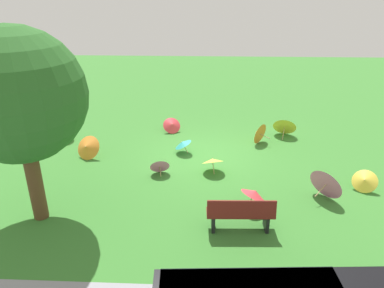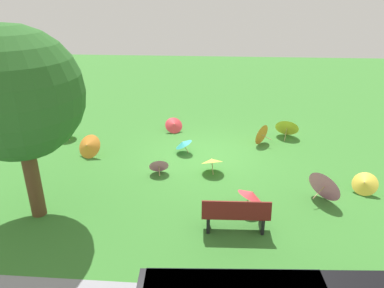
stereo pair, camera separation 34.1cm
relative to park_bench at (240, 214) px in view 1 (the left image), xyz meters
The scene contains 14 objects.
ground 4.33m from the park_bench, 79.02° to the right, with size 40.00×40.00×0.00m, color #387A2D.
park_bench is the anchor object (origin of this frame).
shade_tree 5.71m from the park_bench, ahead, with size 3.05×3.05×4.72m.
parasol_orange_0 6.20m from the park_bench, 37.87° to the right, with size 1.01×0.88×0.81m.
parasol_yellow_0 4.21m from the park_bench, 151.45° to the right, with size 0.89×0.85×0.64m.
parasol_teal_0 4.68m from the park_bench, 69.01° to the right, with size 0.65×0.66×0.57m.
parasol_yellow_1 8.28m from the park_bench, 40.36° to the right, with size 1.04×1.03×0.69m.
parasol_orange_1 5.50m from the park_bench, 101.42° to the right, with size 0.78×0.81×0.80m.
parasol_pink_0 3.62m from the park_bench, 50.73° to the right, with size 0.69×0.63×0.59m.
parasol_red_0 6.71m from the park_bench, 70.54° to the right, with size 0.86×0.79×0.62m.
parasol_yellow_2 6.59m from the park_bench, 109.76° to the right, with size 1.04×0.98×0.83m.
parasol_yellow_3 3.06m from the park_bench, 78.09° to the right, with size 0.85×0.83×0.60m.
parasol_pink_3 2.96m from the park_bench, 147.68° to the right, with size 1.04×1.07×0.96m.
parasol_red_1 1.08m from the park_bench, 114.07° to the right, with size 0.92×0.93×0.68m.
Camera 1 is at (0.01, 11.35, 5.35)m, focal length 33.50 mm.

